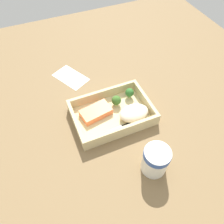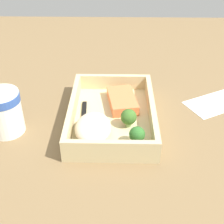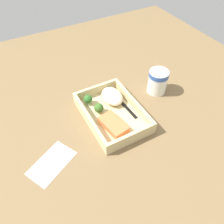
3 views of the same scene
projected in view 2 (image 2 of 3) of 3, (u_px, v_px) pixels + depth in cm
name	position (u px, v px, depth cm)	size (l,w,h in cm)	color
ground_plane	(112.00, 125.00, 75.81)	(160.00, 160.00, 2.00)	brown
takeout_tray	(112.00, 119.00, 74.91)	(28.83, 19.96, 1.20)	#CBB986
tray_rim	(112.00, 110.00, 73.44)	(28.83, 19.96, 3.98)	#CBB986
salmon_fillet	(122.00, 101.00, 78.32)	(11.08, 6.36, 2.52)	#F37745
mashed_potatoes	(93.00, 128.00, 67.61)	(10.94, 7.85, 4.16)	beige
broccoli_floret_1	(129.00, 117.00, 70.32)	(3.64, 3.64, 4.37)	#86A765
broccoli_floret_2	(137.00, 135.00, 65.03)	(3.39, 3.39, 4.32)	#87A863
fork	(83.00, 124.00, 71.86)	(15.87, 2.55, 0.44)	black
paper_cup	(4.00, 110.00, 69.00)	(8.15, 8.15, 10.22)	white
receipt_slip	(215.00, 103.00, 81.63)	(8.74, 15.07, 0.24)	white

